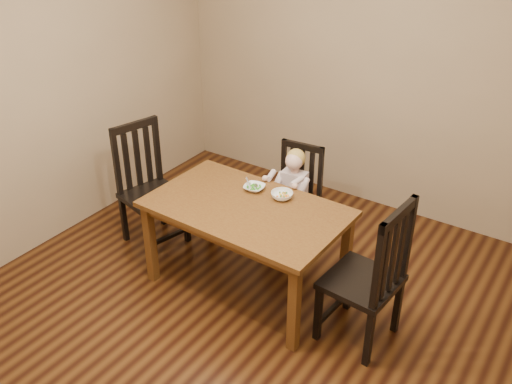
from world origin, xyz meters
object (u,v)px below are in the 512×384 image
Objects in this scene: bowl_veg at (282,195)px; chair_left at (149,187)px; dining_table at (246,216)px; toddler at (293,189)px; chair_right at (370,277)px; bowl_peas at (254,188)px; chair_child at (295,200)px.

chair_left is at bearing -172.54° from bowl_veg.
toddler reaches higher than dining_table.
dining_table is 1.07m from chair_left.
dining_table is 1.00m from chair_right.
chair_left is at bearing -171.16° from bowl_peas.
bowl_veg is (0.24, 0.01, 0.01)m from bowl_peas.
chair_right reaches higher than bowl_peas.
bowl_peas is at bearing 110.45° from dining_table.
bowl_peas is at bearing 81.01° from chair_right.
chair_left is 2.25× the size of toddler.
chair_left is at bearing 175.43° from dining_table.
chair_child reaches higher than bowl_veg.
chair_child is 0.57m from bowl_peas.
chair_right is (0.99, -0.03, -0.11)m from dining_table.
bowl_veg is (0.15, 0.24, 0.11)m from dining_table.
chair_child is at bearing 89.66° from dining_table.
toddler is at bearing 90.00° from chair_child.
dining_table is at bearing 84.03° from toddler.
chair_left reaches higher than bowl_peas.
chair_left is at bearing 23.19° from toddler.
chair_right is at bearing -1.48° from dining_table.
bowl_peas is at bearing 113.06° from chair_left.
dining_table is 0.67m from toddler.
chair_left is 1.24m from bowl_veg.
chair_right is at bearing 138.23° from chair_child.
toddler reaches higher than bowl_peas.
toddler is 3.01× the size of bowl_peas.
chair_child is 5.79× the size of bowl_peas.
dining_table is 1.61× the size of chair_child.
bowl_veg is at bearing 76.85° from chair_right.
bowl_peas is (-0.09, 0.24, 0.10)m from dining_table.
toddler is 2.87× the size of bowl_veg.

